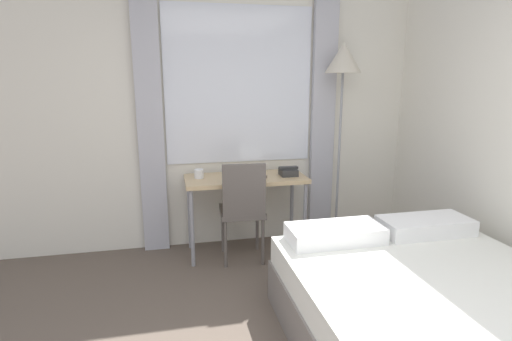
{
  "coord_description": "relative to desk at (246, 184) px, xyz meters",
  "views": [
    {
      "loc": [
        -0.52,
        -1.3,
        1.67
      ],
      "look_at": [
        0.19,
        1.91,
        0.91
      ],
      "focal_mm": 28.0,
      "sensor_mm": 36.0,
      "label": 1
    }
  ],
  "objects": [
    {
      "name": "desk",
      "position": [
        0.0,
        0.0,
        0.0
      ],
      "size": [
        1.14,
        0.5,
        0.76
      ],
      "color": "tan",
      "rests_on": "ground_plane"
    },
    {
      "name": "bed",
      "position": [
        0.82,
        -1.83,
        -0.42
      ],
      "size": [
        1.64,
        1.96,
        0.63
      ],
      "color": "slate",
      "rests_on": "ground_plane"
    },
    {
      "name": "standing_lamp",
      "position": [
        0.96,
        0.04,
        1.05
      ],
      "size": [
        0.35,
        0.35,
        2.01
      ],
      "color": "#4C4C51",
      "rests_on": "ground_plane"
    },
    {
      "name": "wall_back_with_window",
      "position": [
        -0.15,
        0.32,
        0.67
      ],
      "size": [
        4.87,
        0.13,
        2.7
      ],
      "color": "silver",
      "rests_on": "ground_plane"
    },
    {
      "name": "desk_chair",
      "position": [
        -0.07,
        -0.21,
        -0.14
      ],
      "size": [
        0.42,
        0.42,
        0.95
      ],
      "rotation": [
        0.0,
        0.0,
        -0.06
      ],
      "color": "#59514C",
      "rests_on": "ground_plane"
    },
    {
      "name": "telephone",
      "position": [
        0.41,
        -0.04,
        0.11
      ],
      "size": [
        0.18,
        0.16,
        0.09
      ],
      "color": "#2D2D2D",
      "rests_on": "desk"
    },
    {
      "name": "book",
      "position": [
        0.07,
        -0.05,
        0.09
      ],
      "size": [
        0.23,
        0.19,
        0.02
      ],
      "rotation": [
        0.0,
        0.0,
        0.21
      ],
      "color": "#4C4238",
      "rests_on": "desk"
    },
    {
      "name": "mug",
      "position": [
        -0.44,
        0.04,
        0.12
      ],
      "size": [
        0.09,
        0.09,
        0.08
      ],
      "color": "white",
      "rests_on": "desk"
    },
    {
      "name": "wall_right",
      "position": [
        1.79,
        -1.0,
        0.66
      ],
      "size": [
        0.05,
        3.62,
        2.7
      ],
      "color": "silver",
      "rests_on": "ground_plane"
    }
  ]
}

